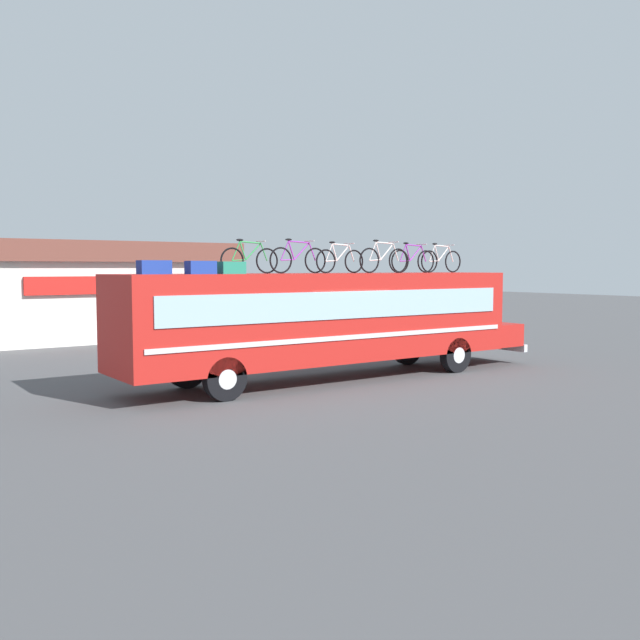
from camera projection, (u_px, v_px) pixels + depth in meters
The scene contains 12 objects.
ground_plane at pixel (325, 380), 18.92m from camera, with size 120.00×120.00×0.00m, color #4C4C4F.
bus at pixel (331, 318), 18.90m from camera, with size 12.95×2.44×2.91m.
luggage_bag_1 at pixel (154, 267), 16.23m from camera, with size 0.74×0.37×0.32m, color #193899.
luggage_bag_2 at pixel (201, 267), 16.38m from camera, with size 0.68×0.36×0.31m, color #193899.
luggage_bag_3 at pixel (232, 268), 16.88m from camera, with size 0.63×0.35×0.30m, color #1E7F66.
rooftop_bicycle_1 at pixel (250, 259), 17.42m from camera, with size 1.66×0.44×0.87m.
rooftop_bicycle_2 at pixel (298, 259), 18.19m from camera, with size 1.77×0.44×0.91m.
rooftop_bicycle_3 at pixel (340, 260), 18.87m from camera, with size 1.61×0.44×0.86m.
rooftop_bicycle_4 at pixel (384, 259), 19.47m from camera, with size 1.77×0.44×0.93m.
rooftop_bicycle_5 at pixel (413, 260), 20.44m from camera, with size 1.70×0.44×0.89m.
rooftop_bicycle_6 at pixel (441, 260), 21.41m from camera, with size 1.70×0.44×0.91m.
roadside_building at pixel (81, 289), 31.04m from camera, with size 11.85×8.70×4.14m.
Camera 1 is at (-10.97, -15.20, 3.06)m, focal length 38.97 mm.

